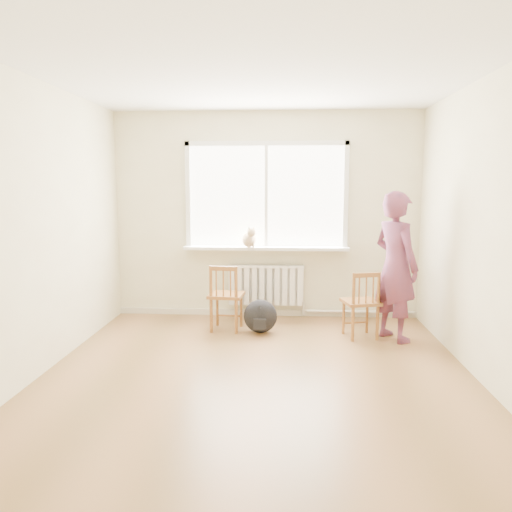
# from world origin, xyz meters

# --- Properties ---
(floor) EXTENTS (4.50, 4.50, 0.00)m
(floor) POSITION_xyz_m (0.00, 0.00, 0.00)
(floor) COLOR #94653C
(floor) RESTS_ON ground
(ceiling) EXTENTS (4.50, 4.50, 0.00)m
(ceiling) POSITION_xyz_m (0.00, 0.00, 2.70)
(ceiling) COLOR white
(ceiling) RESTS_ON back_wall
(back_wall) EXTENTS (4.00, 0.01, 2.70)m
(back_wall) POSITION_xyz_m (0.00, 2.25, 1.35)
(back_wall) COLOR beige
(back_wall) RESTS_ON ground
(window) EXTENTS (2.12, 0.05, 1.42)m
(window) POSITION_xyz_m (0.00, 2.22, 1.66)
(window) COLOR white
(window) RESTS_ON back_wall
(windowsill) EXTENTS (2.15, 0.22, 0.04)m
(windowsill) POSITION_xyz_m (0.00, 2.14, 0.93)
(windowsill) COLOR white
(windowsill) RESTS_ON back_wall
(radiator) EXTENTS (1.00, 0.12, 0.55)m
(radiator) POSITION_xyz_m (0.00, 2.16, 0.44)
(radiator) COLOR white
(radiator) RESTS_ON back_wall
(heating_pipe) EXTENTS (1.40, 0.04, 0.04)m
(heating_pipe) POSITION_xyz_m (1.25, 2.19, 0.08)
(heating_pipe) COLOR silver
(heating_pipe) RESTS_ON back_wall
(baseboard) EXTENTS (4.00, 0.03, 0.08)m
(baseboard) POSITION_xyz_m (0.00, 2.23, 0.04)
(baseboard) COLOR beige
(baseboard) RESTS_ON ground
(chair_left) EXTENTS (0.44, 0.42, 0.81)m
(chair_left) POSITION_xyz_m (-0.46, 1.50, 0.41)
(chair_left) COLOR #98652C
(chair_left) RESTS_ON floor
(chair_right) EXTENTS (0.46, 0.45, 0.78)m
(chair_right) POSITION_xyz_m (1.13, 1.29, 0.39)
(chair_right) COLOR #98652C
(chair_right) RESTS_ON floor
(person) EXTENTS (0.66, 0.73, 1.68)m
(person) POSITION_xyz_m (1.49, 1.28, 0.84)
(person) COLOR #AD3955
(person) RESTS_ON floor
(cat) EXTENTS (0.26, 0.41, 0.28)m
(cat) POSITION_xyz_m (-0.21, 2.05, 1.06)
(cat) COLOR beige
(cat) RESTS_ON windowsill
(backpack) EXTENTS (0.48, 0.41, 0.40)m
(backpack) POSITION_xyz_m (-0.04, 1.43, 0.20)
(backpack) COLOR black
(backpack) RESTS_ON floor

